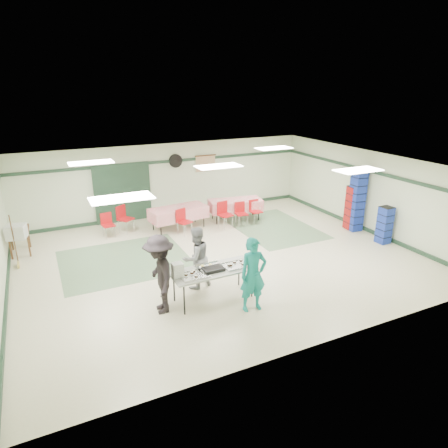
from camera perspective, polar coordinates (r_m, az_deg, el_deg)
name	(u,v)px	position (r m, az deg, el deg)	size (l,w,h in m)	color
floor	(219,258)	(11.59, -0.72, -4.85)	(11.00, 11.00, 0.00)	beige
ceiling	(219,165)	(10.75, -0.79, 8.36)	(11.00, 11.00, 0.00)	white
wall_back	(168,180)	(15.15, -7.97, 6.27)	(11.00, 11.00, 0.00)	beige
wall_front	(322,283)	(7.56, 13.89, -8.14)	(11.00, 11.00, 0.00)	beige
wall_right	(368,191)	(14.21, 19.86, 4.40)	(9.00, 9.00, 0.00)	beige
trim_back	(168,161)	(14.98, -8.06, 8.85)	(11.00, 0.06, 0.10)	#1F3928
baseboard_back	(170,213)	(15.47, -7.72, 1.59)	(11.00, 0.06, 0.12)	#1F3928
baseboard_left	(6,298)	(10.73, -28.64, -9.20)	(9.00, 0.06, 0.12)	#1F3928
trim_right	(370,171)	(14.04, 20.10, 7.14)	(9.00, 0.06, 0.10)	#1F3928
baseboard_right	(363,228)	(14.56, 19.20, -0.51)	(9.00, 0.06, 0.12)	#1F3928
green_patch_a	(125,260)	(11.77, -13.98, -5.05)	(3.50, 3.00, 0.01)	#628661
green_patch_b	(273,227)	(14.06, 7.07, -0.48)	(2.50, 3.50, 0.01)	#628661
double_door_left	(109,195)	(14.68, -16.05, 4.04)	(0.90, 0.06, 2.10)	gray
double_door_right	(136,192)	(14.85, -12.45, 4.53)	(0.90, 0.06, 2.10)	gray
door_frame	(123,193)	(14.74, -14.24, 4.27)	(2.00, 0.03, 2.15)	#1F3928
wall_fan	(176,161)	(15.04, -6.93, 8.95)	(0.50, 0.50, 0.10)	black
scroll_banner	(206,164)	(15.50, -2.66, 8.63)	(0.80, 0.02, 0.60)	tan
serving_table	(213,271)	(9.19, -1.54, -6.74)	(1.99, 0.84, 0.76)	#B1B0AB
sheet_tray_right	(236,265)	(9.35, 1.75, -5.92)	(0.58, 0.44, 0.02)	silver
sheet_tray_mid	(210,268)	(9.24, -2.04, -6.24)	(0.59, 0.45, 0.02)	silver
sheet_tray_left	(194,276)	(8.89, -4.29, -7.38)	(0.61, 0.46, 0.02)	silver
baking_pan	(213,269)	(9.10, -1.55, -6.46)	(0.48, 0.30, 0.08)	black
foam_box_stack	(177,270)	(8.84, -6.67, -6.54)	(0.23, 0.21, 0.32)	white
volunteer_teal	(253,275)	(8.77, 4.19, -7.24)	(0.62, 0.40, 1.69)	#138583
volunteer_grey	(196,258)	(9.73, -4.01, -4.84)	(0.76, 0.59, 1.56)	gray
volunteer_dark	(160,274)	(8.76, -9.17, -7.13)	(1.15, 0.66, 1.78)	black
dining_table_a	(235,205)	(14.59, 1.64, 2.76)	(2.02, 1.16, 0.77)	red
dining_table_b	(178,213)	(13.77, -6.53, 1.60)	(2.03, 1.09, 0.77)	red
chair_a	(241,211)	(14.09, 2.38, 1.85)	(0.41, 0.41, 0.83)	red
chair_b	(224,212)	(13.80, -0.02, 1.75)	(0.50, 0.50, 0.92)	red
chair_c	(255,209)	(14.36, 4.42, 2.18)	(0.40, 0.40, 0.84)	red
chair_d	(183,219)	(13.25, -5.93, 0.72)	(0.52, 0.52, 0.87)	red
chair_loose_a	(123,216)	(13.77, -14.17, 1.10)	(0.60, 0.60, 0.92)	red
chair_loose_b	(107,223)	(13.53, -16.33, 0.20)	(0.43, 0.43, 0.80)	red
crate_stack_blue_a	(357,200)	(14.11, 18.46, 3.23)	(0.41, 0.41, 2.13)	#1B3FA3
crate_stack_red	(352,208)	(14.31, 17.88, 2.22)	(0.39, 0.39, 1.50)	#A71810
crate_stack_blue_b	(385,225)	(13.40, 21.96, -0.15)	(0.36, 0.36, 1.19)	#1B3FA3
printer_table	(18,233)	(13.12, -27.32, -1.12)	(0.60, 0.92, 0.74)	brown
office_printer	(16,232)	(12.30, -27.56, -0.99)	(0.49, 0.43, 0.39)	beige
broom	(14,240)	(12.17, -27.82, -2.04)	(0.03, 0.03, 1.50)	brown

